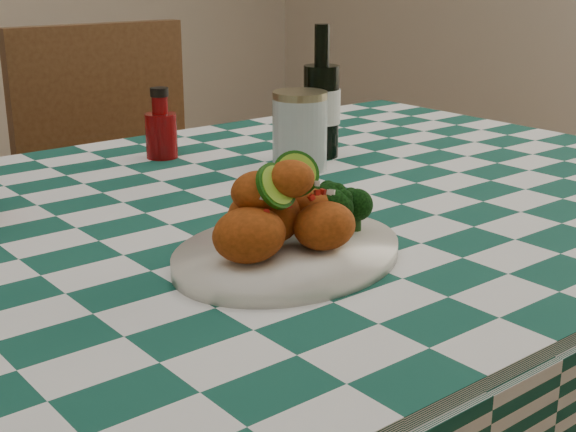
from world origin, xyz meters
TOP-DOWN VIEW (x-y plane):
  - plate at (-0.06, -0.20)m, footprint 0.34×0.28m
  - fried_chicken_pile at (-0.07, -0.20)m, footprint 0.16×0.12m
  - broccoli_side at (0.03, -0.19)m, footprint 0.08×0.08m
  - ketchup_bottle at (0.08, 0.33)m, footprint 0.06×0.06m
  - mason_jar at (0.22, 0.12)m, footprint 0.10×0.10m
  - beer_bottle at (0.31, 0.16)m, footprint 0.07×0.07m
  - wooden_chair_right at (0.25, 0.73)m, footprint 0.46×0.48m

SIDE VIEW (x-z plane):
  - wooden_chair_right at x=0.25m, z-range 0.00..0.97m
  - plate at x=-0.06m, z-range 0.79..0.80m
  - broccoli_side at x=0.03m, z-range 0.80..0.87m
  - ketchup_bottle at x=0.08m, z-range 0.79..0.91m
  - mason_jar at x=0.22m, z-range 0.79..0.92m
  - fried_chicken_pile at x=-0.07m, z-range 0.80..0.91m
  - beer_bottle at x=0.31m, z-range 0.79..1.02m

